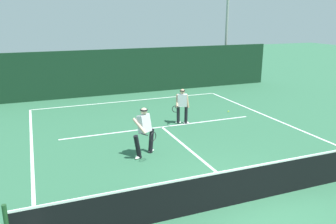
{
  "coord_description": "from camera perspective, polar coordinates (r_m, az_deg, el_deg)",
  "views": [
    {
      "loc": [
        -4.8,
        -6.37,
        4.51
      ],
      "look_at": [
        -0.21,
        5.15,
        1.0
      ],
      "focal_mm": 36.65,
      "sensor_mm": 36.0,
      "label": 1
    }
  ],
  "objects": [
    {
      "name": "player_far",
      "position": [
        14.59,
        2.36,
        1.18
      ],
      "size": [
        0.92,
        0.81,
        1.52
      ],
      "rotation": [
        0.0,
        0.0,
        2.72
      ],
      "color": "black",
      "rests_on": "ground_plane"
    },
    {
      "name": "back_fence_windscreen",
      "position": [
        20.36,
        -7.84,
        6.65
      ],
      "size": [
        19.83,
        0.12,
        2.65
      ],
      "primitive_type": "cube",
      "color": "#14331F",
      "rests_on": "ground_plane"
    },
    {
      "name": "tennis_net",
      "position": [
        8.92,
        13.89,
        -11.36
      ],
      "size": [
        11.18,
        0.09,
        1.12
      ],
      "color": "#1E4723",
      "rests_on": "ground_plane"
    },
    {
      "name": "tennis_ball",
      "position": [
        16.8,
        10.0,
        0.1
      ],
      "size": [
        0.07,
        0.07,
        0.07
      ],
      "primitive_type": "sphere",
      "color": "#D1E033",
      "rests_on": "ground_plane"
    },
    {
      "name": "court_line_baseline_far",
      "position": [
        18.84,
        -6.31,
        1.87
      ],
      "size": [
        10.2,
        0.1,
        0.01
      ],
      "primitive_type": "cube",
      "color": "white",
      "rests_on": "ground_plane"
    },
    {
      "name": "light_pole",
      "position": [
        24.12,
        9.78,
        14.45
      ],
      "size": [
        0.55,
        0.44,
        6.46
      ],
      "color": "#9EA39E",
      "rests_on": "ground_plane"
    },
    {
      "name": "player_near",
      "position": [
        11.22,
        -3.95,
        -2.95
      ],
      "size": [
        0.92,
        1.07,
        1.65
      ],
      "rotation": [
        0.0,
        0.0,
        3.72
      ],
      "color": "black",
      "rests_on": "ground_plane"
    },
    {
      "name": "court_line_service",
      "position": [
        14.35,
        -1.03,
        -2.5
      ],
      "size": [
        8.32,
        0.1,
        0.01
      ],
      "primitive_type": "cube",
      "color": "white",
      "rests_on": "ground_plane"
    },
    {
      "name": "ground_plane",
      "position": [
        9.16,
        13.68,
        -14.17
      ],
      "size": [
        80.0,
        80.0,
        0.0
      ],
      "primitive_type": "plane",
      "color": "#306747"
    },
    {
      "name": "court_line_centre",
      "position": [
        11.62,
        4.57,
        -7.07
      ],
      "size": [
        0.1,
        6.4,
        0.01
      ],
      "primitive_type": "cube",
      "color": "white",
      "rests_on": "ground_plane"
    }
  ]
}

